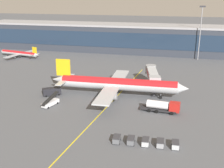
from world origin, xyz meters
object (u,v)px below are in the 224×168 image
object	(u,v)px
fuel_tanker	(163,106)
baggage_cart_3	(160,143)
main_airliner	(117,84)
baggage_cart_2	(145,142)
belt_loader	(50,103)
baggage_cart_1	(131,140)
lavatory_truck	(51,91)
commuter_jet_far	(19,53)
baggage_cart_0	(117,139)
baggage_cart_4	(175,145)

from	to	relation	value
fuel_tanker	baggage_cart_3	size ratio (longest dim) A/B	4.03
main_airliner	baggage_cart_2	xyz separation A→B (m)	(12.96, -29.10, -3.22)
belt_loader	baggage_cart_1	bearing A→B (deg)	-30.81
lavatory_truck	commuter_jet_far	world-z (taller)	commuter_jet_far
lavatory_truck	commuter_jet_far	xyz separation A→B (m)	(-41.28, 48.81, 0.77)
lavatory_truck	commuter_jet_far	size ratio (longest dim) A/B	0.24
fuel_tanker	baggage_cart_1	size ratio (longest dim) A/B	4.03
baggage_cart_0	baggage_cart_1	distance (m)	3.20
belt_loader	baggage_cart_1	size ratio (longest dim) A/B	2.57
fuel_tanker	baggage_cart_1	distance (m)	20.02
fuel_tanker	baggage_cart_1	xyz separation A→B (m)	(-5.54, -19.21, -0.96)
main_airliner	baggage_cart_1	distance (m)	31.01
baggage_cart_1	baggage_cart_2	xyz separation A→B (m)	(3.20, 0.16, 0.00)
main_airliner	baggage_cart_4	size ratio (longest dim) A/B	16.45
main_airliner	baggage_cart_2	world-z (taller)	main_airliner
lavatory_truck	baggage_cart_2	distance (m)	41.69
belt_loader	commuter_jet_far	distance (m)	72.70
main_airliner	lavatory_truck	size ratio (longest dim) A/B	7.41
baggage_cart_4	belt_loader	bearing A→B (deg)	156.88
baggage_cart_3	fuel_tanker	bearing A→B (deg)	92.57
baggage_cart_0	baggage_cart_4	bearing A→B (deg)	2.89
main_airliner	lavatory_truck	world-z (taller)	main_airliner
commuter_jet_far	lavatory_truck	bearing A→B (deg)	-49.78
main_airliner	belt_loader	size ratio (longest dim) A/B	6.40
fuel_tanker	baggage_cart_4	bearing A→B (deg)	-77.81
main_airliner	baggage_cart_3	world-z (taller)	main_airliner
baggage_cart_2	baggage_cart_3	size ratio (longest dim) A/B	1.00
baggage_cart_2	commuter_jet_far	world-z (taller)	commuter_jet_far
baggage_cart_3	baggage_cart_4	size ratio (longest dim) A/B	1.00
baggage_cart_0	baggage_cart_3	distance (m)	9.60
baggage_cart_0	baggage_cart_1	world-z (taller)	same
baggage_cart_0	baggage_cart_3	world-z (taller)	same
main_airliner	fuel_tanker	distance (m)	18.44
baggage_cart_2	lavatory_truck	bearing A→B (deg)	144.31
commuter_jet_far	belt_loader	bearing A→B (deg)	-51.86
lavatory_truck	fuel_tanker	bearing A→B (deg)	-8.28
main_airliner	baggage_cart_1	size ratio (longest dim) A/B	16.45
baggage_cart_0	baggage_cart_2	distance (m)	6.40
baggage_cart_1	baggage_cart_0	bearing A→B (deg)	-177.11
baggage_cart_2	baggage_cart_4	world-z (taller)	same
baggage_cart_1	fuel_tanker	bearing A→B (deg)	73.91
baggage_cart_2	baggage_cart_3	bearing A→B (deg)	2.89
baggage_cart_4	lavatory_truck	bearing A→B (deg)	149.19
baggage_cart_4	commuter_jet_far	world-z (taller)	commuter_jet_far
main_airliner	baggage_cart_3	xyz separation A→B (m)	(16.15, -28.93, -3.22)
lavatory_truck	baggage_cart_3	bearing A→B (deg)	-33.11
main_airliner	baggage_cart_4	distance (m)	34.82
main_airliner	lavatory_truck	xyz separation A→B (m)	(-20.90, -4.77, -2.58)
fuel_tanker	belt_loader	bearing A→B (deg)	-174.58
belt_loader	baggage_cart_3	bearing A→B (deg)	-25.30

